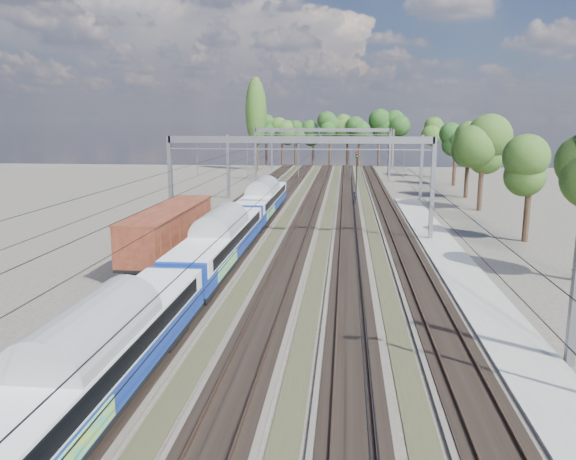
# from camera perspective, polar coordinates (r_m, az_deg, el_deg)

# --- Properties ---
(ground) EXTENTS (220.00, 220.00, 0.00)m
(ground) POSITION_cam_1_polar(r_m,az_deg,el_deg) (21.78, -5.89, -17.44)
(ground) COLOR #47423A
(ground) RESTS_ON ground
(track_bed) EXTENTS (21.00, 130.00, 0.34)m
(track_bed) POSITION_cam_1_polar(r_m,az_deg,el_deg) (64.65, 2.16, 1.97)
(track_bed) COLOR #47423A
(track_bed) RESTS_ON ground
(platform) EXTENTS (3.00, 70.00, 0.30)m
(platform) POSITION_cam_1_polar(r_m,az_deg,el_deg) (40.81, 16.90, -3.89)
(platform) COLOR gray
(platform) RESTS_ON ground
(catenary) EXTENTS (25.65, 130.00, 9.00)m
(catenary) POSITION_cam_1_polar(r_m,az_deg,el_deg) (71.59, 2.87, 7.93)
(catenary) COLOR slate
(catenary) RESTS_ON ground
(tree_belt) EXTENTS (39.84, 100.97, 12.30)m
(tree_belt) POSITION_cam_1_polar(r_m,az_deg,el_deg) (111.84, 7.03, 9.95)
(tree_belt) COLOR black
(tree_belt) RESTS_ON ground
(poplar) EXTENTS (4.40, 4.40, 19.04)m
(poplar) POSITION_cam_1_polar(r_m,az_deg,el_deg) (118.18, -3.27, 11.84)
(poplar) COLOR black
(poplar) RESTS_ON ground
(emu_train) EXTENTS (2.89, 61.05, 4.22)m
(emu_train) POSITION_cam_1_polar(r_m,az_deg,el_deg) (38.98, -6.97, -0.66)
(emu_train) COLOR black
(emu_train) RESTS_ON ground
(freight_boxcar) EXTENTS (3.03, 14.64, 3.77)m
(freight_boxcar) POSITION_cam_1_polar(r_m,az_deg,el_deg) (43.01, -11.95, 0.05)
(freight_boxcar) COLOR black
(freight_boxcar) RESTS_ON ground
(worker) EXTENTS (0.65, 0.79, 1.88)m
(worker) POSITION_cam_1_polar(r_m,az_deg,el_deg) (68.86, 6.82, 3.17)
(worker) COLOR black
(worker) RESTS_ON ground
(signal_near) EXTENTS (0.39, 0.36, 6.22)m
(signal_near) POSITION_cam_1_polar(r_m,az_deg,el_deg) (74.90, 7.00, 6.11)
(signal_near) COLOR black
(signal_near) RESTS_ON ground
(signal_far) EXTENTS (0.42, 0.38, 6.33)m
(signal_far) POSITION_cam_1_polar(r_m,az_deg,el_deg) (103.36, 10.17, 7.42)
(signal_far) COLOR black
(signal_far) RESTS_ON ground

